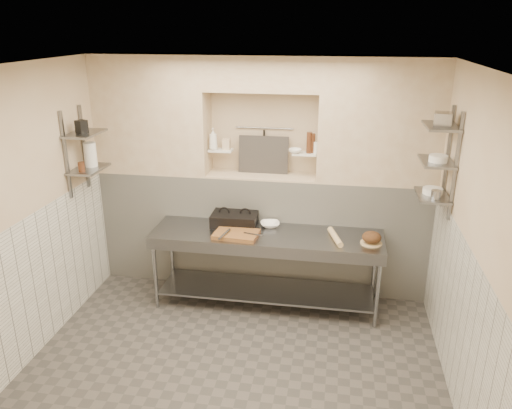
% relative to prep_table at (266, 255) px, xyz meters
% --- Properties ---
extents(floor, '(4.00, 3.90, 0.10)m').
position_rel_prep_table_xyz_m(floor, '(-0.14, -1.18, -0.69)').
color(floor, '#4B4642').
rests_on(floor, ground).
extents(ceiling, '(4.00, 3.90, 0.10)m').
position_rel_prep_table_xyz_m(ceiling, '(-0.14, -1.18, 2.21)').
color(ceiling, silver).
rests_on(ceiling, ground).
extents(wall_left, '(0.10, 3.90, 2.80)m').
position_rel_prep_table_xyz_m(wall_left, '(-2.19, -1.18, 0.76)').
color(wall_left, beige).
rests_on(wall_left, ground).
extents(wall_right, '(0.10, 3.90, 2.80)m').
position_rel_prep_table_xyz_m(wall_right, '(1.91, -1.18, 0.76)').
color(wall_right, beige).
rests_on(wall_right, ground).
extents(wall_back, '(4.00, 0.10, 2.80)m').
position_rel_prep_table_xyz_m(wall_back, '(-0.14, 0.82, 0.76)').
color(wall_back, beige).
rests_on(wall_back, ground).
extents(wall_front, '(4.00, 0.10, 2.80)m').
position_rel_prep_table_xyz_m(wall_front, '(-0.14, -3.18, 0.76)').
color(wall_front, beige).
rests_on(wall_front, ground).
extents(backwall_lower, '(4.00, 0.40, 1.40)m').
position_rel_prep_table_xyz_m(backwall_lower, '(-0.14, 0.57, 0.06)').
color(backwall_lower, silver).
rests_on(backwall_lower, floor).
extents(alcove_sill, '(1.30, 0.40, 0.02)m').
position_rel_prep_table_xyz_m(alcove_sill, '(-0.14, 0.57, 0.77)').
color(alcove_sill, beige).
rests_on(alcove_sill, backwall_lower).
extents(backwall_pillar_left, '(1.35, 0.40, 1.40)m').
position_rel_prep_table_xyz_m(backwall_pillar_left, '(-1.47, 0.57, 1.46)').
color(backwall_pillar_left, beige).
rests_on(backwall_pillar_left, backwall_lower).
extents(backwall_pillar_right, '(1.35, 0.40, 1.40)m').
position_rel_prep_table_xyz_m(backwall_pillar_right, '(1.18, 0.57, 1.46)').
color(backwall_pillar_right, beige).
rests_on(backwall_pillar_right, backwall_lower).
extents(backwall_header, '(1.30, 0.40, 0.40)m').
position_rel_prep_table_xyz_m(backwall_header, '(-0.14, 0.57, 1.96)').
color(backwall_header, beige).
rests_on(backwall_header, backwall_lower).
extents(wainscot_left, '(0.02, 3.90, 1.40)m').
position_rel_prep_table_xyz_m(wainscot_left, '(-2.13, -1.18, 0.06)').
color(wainscot_left, silver).
rests_on(wainscot_left, floor).
extents(wainscot_right, '(0.02, 3.90, 1.40)m').
position_rel_prep_table_xyz_m(wainscot_right, '(1.85, -1.18, 0.06)').
color(wainscot_right, silver).
rests_on(wainscot_right, floor).
extents(alcove_shelf_left, '(0.28, 0.16, 0.02)m').
position_rel_prep_table_xyz_m(alcove_shelf_left, '(-0.64, 0.57, 1.06)').
color(alcove_shelf_left, white).
rests_on(alcove_shelf_left, backwall_lower).
extents(alcove_shelf_right, '(0.28, 0.16, 0.02)m').
position_rel_prep_table_xyz_m(alcove_shelf_right, '(0.36, 0.57, 1.06)').
color(alcove_shelf_right, white).
rests_on(alcove_shelf_right, backwall_lower).
extents(utensil_rail, '(0.70, 0.02, 0.02)m').
position_rel_prep_table_xyz_m(utensil_rail, '(-0.14, 0.74, 1.31)').
color(utensil_rail, gray).
rests_on(utensil_rail, wall_back).
extents(hanging_steel, '(0.02, 0.02, 0.30)m').
position_rel_prep_table_xyz_m(hanging_steel, '(-0.14, 0.72, 1.14)').
color(hanging_steel, black).
rests_on(hanging_steel, utensil_rail).
extents(splash_panel, '(0.60, 0.08, 0.45)m').
position_rel_prep_table_xyz_m(splash_panel, '(-0.14, 0.67, 1.00)').
color(splash_panel, '#383330').
rests_on(splash_panel, alcove_sill).
extents(shelf_rail_left_a, '(0.03, 0.03, 0.95)m').
position_rel_prep_table_xyz_m(shelf_rail_left_a, '(-2.12, 0.07, 1.16)').
color(shelf_rail_left_a, slate).
rests_on(shelf_rail_left_a, wall_left).
extents(shelf_rail_left_b, '(0.03, 0.03, 0.95)m').
position_rel_prep_table_xyz_m(shelf_rail_left_b, '(-2.12, -0.33, 1.16)').
color(shelf_rail_left_b, slate).
rests_on(shelf_rail_left_b, wall_left).
extents(wall_shelf_left_lower, '(0.30, 0.50, 0.02)m').
position_rel_prep_table_xyz_m(wall_shelf_left_lower, '(-1.98, -0.13, 0.96)').
color(wall_shelf_left_lower, slate).
rests_on(wall_shelf_left_lower, wall_left).
extents(wall_shelf_left_upper, '(0.30, 0.50, 0.03)m').
position_rel_prep_table_xyz_m(wall_shelf_left_upper, '(-1.98, -0.13, 1.36)').
color(wall_shelf_left_upper, slate).
rests_on(wall_shelf_left_upper, wall_left).
extents(shelf_rail_right_a, '(0.03, 0.03, 1.05)m').
position_rel_prep_table_xyz_m(shelf_rail_right_a, '(1.83, 0.07, 1.21)').
color(shelf_rail_right_a, slate).
rests_on(shelf_rail_right_a, wall_right).
extents(shelf_rail_right_b, '(0.03, 0.03, 1.05)m').
position_rel_prep_table_xyz_m(shelf_rail_right_b, '(1.83, -0.33, 1.21)').
color(shelf_rail_right_b, slate).
rests_on(shelf_rail_right_b, wall_right).
extents(wall_shelf_right_lower, '(0.30, 0.50, 0.02)m').
position_rel_prep_table_xyz_m(wall_shelf_right_lower, '(1.70, -0.13, 0.86)').
color(wall_shelf_right_lower, slate).
rests_on(wall_shelf_right_lower, wall_right).
extents(wall_shelf_right_mid, '(0.30, 0.50, 0.02)m').
position_rel_prep_table_xyz_m(wall_shelf_right_mid, '(1.70, -0.13, 1.21)').
color(wall_shelf_right_mid, slate).
rests_on(wall_shelf_right_mid, wall_right).
extents(wall_shelf_right_upper, '(0.30, 0.50, 0.03)m').
position_rel_prep_table_xyz_m(wall_shelf_right_upper, '(1.70, -0.13, 1.56)').
color(wall_shelf_right_upper, slate).
rests_on(wall_shelf_right_upper, wall_right).
extents(prep_table, '(2.60, 0.70, 0.90)m').
position_rel_prep_table_xyz_m(prep_table, '(0.00, 0.00, 0.00)').
color(prep_table, gray).
rests_on(prep_table, floor).
extents(panini_press, '(0.53, 0.39, 0.14)m').
position_rel_prep_table_xyz_m(panini_press, '(-0.41, 0.22, 0.33)').
color(panini_press, black).
rests_on(panini_press, prep_table).
extents(cutting_board, '(0.51, 0.38, 0.04)m').
position_rel_prep_table_xyz_m(cutting_board, '(-0.32, -0.11, 0.28)').
color(cutting_board, brown).
rests_on(cutting_board, prep_table).
extents(knife_blade, '(0.23, 0.08, 0.01)m').
position_rel_prep_table_xyz_m(knife_blade, '(-0.12, -0.14, 0.31)').
color(knife_blade, gray).
rests_on(knife_blade, cutting_board).
extents(tongs, '(0.08, 0.28, 0.03)m').
position_rel_prep_table_xyz_m(tongs, '(-0.43, -0.21, 0.32)').
color(tongs, gray).
rests_on(tongs, cutting_board).
extents(mixing_bowl, '(0.26, 0.26, 0.05)m').
position_rel_prep_table_xyz_m(mixing_bowl, '(0.01, 0.22, 0.28)').
color(mixing_bowl, white).
rests_on(mixing_bowl, prep_table).
extents(rolling_pin, '(0.18, 0.44, 0.07)m').
position_rel_prep_table_xyz_m(rolling_pin, '(0.76, -0.03, 0.29)').
color(rolling_pin, '#D1B684').
rests_on(rolling_pin, prep_table).
extents(bread_board, '(0.23, 0.23, 0.01)m').
position_rel_prep_table_xyz_m(bread_board, '(1.15, -0.07, 0.26)').
color(bread_board, '#D1B684').
rests_on(bread_board, prep_table).
extents(bread_loaf, '(0.20, 0.20, 0.12)m').
position_rel_prep_table_xyz_m(bread_loaf, '(1.15, -0.07, 0.33)').
color(bread_loaf, '#4C2D19').
rests_on(bread_loaf, bread_board).
extents(bottle_soap, '(0.10, 0.11, 0.26)m').
position_rel_prep_table_xyz_m(bottle_soap, '(-0.72, 0.52, 1.20)').
color(bottle_soap, white).
rests_on(bottle_soap, alcove_shelf_left).
extents(jar_alcove, '(0.09, 0.09, 0.13)m').
position_rel_prep_table_xyz_m(jar_alcove, '(-0.57, 0.57, 1.13)').
color(jar_alcove, beige).
rests_on(jar_alcove, alcove_shelf_left).
extents(bowl_alcove, '(0.16, 0.16, 0.05)m').
position_rel_prep_table_xyz_m(bowl_alcove, '(0.25, 0.53, 1.09)').
color(bowl_alcove, white).
rests_on(bowl_alcove, alcove_shelf_right).
extents(condiment_a, '(0.06, 0.06, 0.22)m').
position_rel_prep_table_xyz_m(condiment_a, '(0.44, 0.58, 1.18)').
color(condiment_a, '#482514').
rests_on(condiment_a, alcove_shelf_right).
extents(condiment_b, '(0.06, 0.06, 0.25)m').
position_rel_prep_table_xyz_m(condiment_b, '(0.41, 0.55, 1.19)').
color(condiment_b, '#482514').
rests_on(condiment_b, alcove_shelf_right).
extents(condiment_c, '(0.08, 0.08, 0.13)m').
position_rel_prep_table_xyz_m(condiment_c, '(0.49, 0.58, 1.14)').
color(condiment_c, white).
rests_on(condiment_c, alcove_shelf_right).
extents(jug_left, '(0.14, 0.14, 0.27)m').
position_rel_prep_table_xyz_m(jug_left, '(-1.98, -0.06, 1.11)').
color(jug_left, white).
rests_on(jug_left, wall_shelf_left_lower).
extents(jar_left, '(0.07, 0.07, 0.11)m').
position_rel_prep_table_xyz_m(jar_left, '(-1.98, -0.28, 1.02)').
color(jar_left, '#482514').
rests_on(jar_left, wall_shelf_left_lower).
extents(box_left_upper, '(0.13, 0.13, 0.14)m').
position_rel_prep_table_xyz_m(box_left_upper, '(-1.98, -0.18, 1.44)').
color(box_left_upper, black).
rests_on(box_left_upper, wall_shelf_left_upper).
extents(bowl_right, '(0.20, 0.20, 0.06)m').
position_rel_prep_table_xyz_m(bowl_right, '(1.70, -0.11, 0.90)').
color(bowl_right, white).
rests_on(bowl_right, wall_shelf_right_lower).
extents(canister_right, '(0.09, 0.09, 0.09)m').
position_rel_prep_table_xyz_m(canister_right, '(1.70, -0.29, 0.92)').
color(canister_right, gray).
rests_on(canister_right, wall_shelf_right_lower).
extents(bowl_right_mid, '(0.18, 0.18, 0.07)m').
position_rel_prep_table_xyz_m(bowl_right_mid, '(1.70, -0.19, 1.25)').
color(bowl_right_mid, white).
rests_on(bowl_right_mid, wall_shelf_right_mid).
extents(basket_right, '(0.19, 0.22, 0.12)m').
position_rel_prep_table_xyz_m(basket_right, '(1.70, -0.17, 1.63)').
color(basket_right, gray).
rests_on(basket_right, wall_shelf_right_upper).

